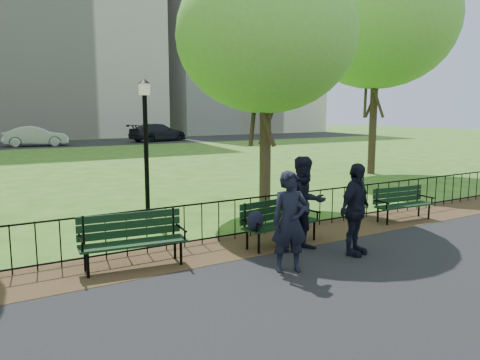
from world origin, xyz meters
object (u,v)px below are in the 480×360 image
park_bench_left_a (132,234)px  sedan_silver (36,136)px  park_bench_right_a (401,200)px  lamppost (146,143)px  person_right (355,209)px  park_bench_main (271,218)px  sedan_dark (158,132)px  tree_near_e (266,36)px  person_mid (305,204)px  person_left (290,222)px  tree_mid_e (377,20)px

park_bench_left_a → sedan_silver: bearing=91.5°
park_bench_right_a → lamppost: (-5.38, 3.75, 1.42)m
park_bench_right_a → person_right: bearing=-150.1°
park_bench_main → person_right: 1.69m
lamppost → sedan_silver: (1.10, 27.84, -1.16)m
park_bench_main → person_right: size_ratio=1.06×
sedan_silver → park_bench_main: bearing=-168.4°
park_bench_main → lamppost: size_ratio=0.53×
sedan_silver → sedan_dark: bearing=-74.7°
park_bench_left_a → tree_near_e: tree_near_e is taller
person_mid → sedan_silver: size_ratio=0.40×
tree_near_e → person_right: bearing=-102.2°
park_bench_right_a → person_mid: 3.86m
park_bench_main → park_bench_right_a: (4.20, 0.23, -0.08)m
person_right → sedan_silver: (-1.18, 33.09, -0.11)m
park_bench_right_a → person_left: bearing=-157.1°
person_right → lamppost: bearing=94.0°
park_bench_main → tree_near_e: size_ratio=0.28×
park_bench_main → person_mid: (0.44, -0.53, 0.34)m
park_bench_main → sedan_dark: (10.23, 32.53, 0.19)m
park_bench_main → park_bench_left_a: (-2.82, 0.28, -0.01)m
sedan_dark → tree_near_e: bearing=149.7°
park_bench_right_a → lamppost: 6.71m
person_mid → person_right: size_ratio=1.06×
sedan_dark → tree_mid_e: bearing=165.5°
park_bench_main → sedan_silver: (-0.09, 31.83, 0.18)m
lamppost → person_mid: size_ratio=1.90×
park_bench_main → sedan_silver: size_ratio=0.40×
park_bench_right_a → park_bench_left_a: bearing=-176.1°
person_mid → park_bench_right_a: bearing=19.8°
person_mid → sedan_dark: bearing=81.8°
park_bench_left_a → person_left: bearing=-29.8°
lamppost → person_right: lamppost is taller
person_left → sedan_silver: size_ratio=0.37×
person_right → sedan_dark: 35.01m
person_left → person_right: size_ratio=0.98×
sedan_dark → person_mid: bearing=148.8°
person_mid → sedan_dark: (9.79, 33.06, -0.15)m
person_left → sedan_silver: 33.20m
tree_near_e → person_right: (-0.98, -4.54, -3.88)m
park_bench_left_a → park_bench_right_a: size_ratio=1.15×
tree_mid_e → person_left: bearing=-142.4°
tree_mid_e → sedan_silver: size_ratio=1.99×
park_bench_right_a → sedan_dark: 32.86m
sedan_silver → sedan_dark: (10.32, 0.70, 0.01)m
park_bench_main → sedan_silver: sedan_silver is taller
tree_near_e → sedan_dark: 30.63m
person_left → sedan_silver: person_left is taller
park_bench_left_a → person_right: 4.21m
park_bench_main → lamppost: bearing=99.5°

